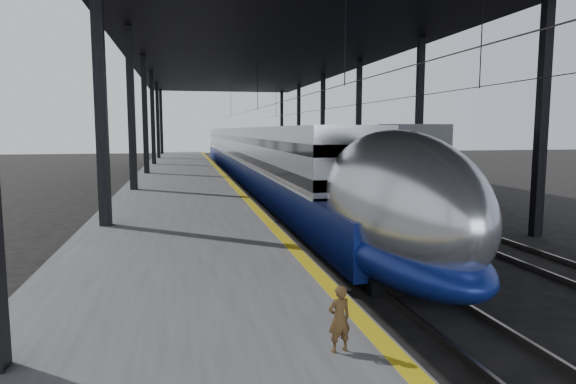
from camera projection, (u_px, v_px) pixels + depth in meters
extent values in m
plane|color=black|center=(327.00, 293.00, 12.57)|extent=(160.00, 160.00, 0.00)
cube|color=#4C4C4F|center=(181.00, 187.00, 31.25)|extent=(6.00, 80.00, 1.00)
cube|color=gold|center=(227.00, 178.00, 31.75)|extent=(0.30, 80.00, 0.01)
cube|color=slate|center=(259.00, 192.00, 32.26)|extent=(0.08, 80.00, 0.16)
cube|color=slate|center=(281.00, 192.00, 32.55)|extent=(0.08, 80.00, 0.16)
cube|color=slate|center=(335.00, 190.00, 33.27)|extent=(0.08, 80.00, 0.16)
cube|color=slate|center=(356.00, 190.00, 33.56)|extent=(0.08, 80.00, 0.16)
cube|color=black|center=(101.00, 113.00, 15.72)|extent=(0.35, 0.35, 9.00)
cube|color=black|center=(542.00, 116.00, 18.83)|extent=(0.35, 0.35, 9.00)
cube|color=black|center=(132.00, 119.00, 25.44)|extent=(0.35, 0.35, 9.00)
cube|color=black|center=(419.00, 121.00, 28.55)|extent=(0.35, 0.35, 9.00)
cube|color=black|center=(145.00, 122.00, 35.16)|extent=(0.35, 0.35, 9.00)
cube|color=black|center=(359.00, 123.00, 38.27)|extent=(0.35, 0.35, 9.00)
cube|color=black|center=(153.00, 124.00, 44.88)|extent=(0.35, 0.35, 9.00)
cube|color=black|center=(323.00, 124.00, 47.99)|extent=(0.35, 0.35, 9.00)
cube|color=black|center=(158.00, 125.00, 54.60)|extent=(0.35, 0.35, 9.00)
cube|color=black|center=(299.00, 125.00, 57.71)|extent=(0.35, 0.35, 9.00)
cube|color=black|center=(161.00, 126.00, 64.32)|extent=(0.35, 0.35, 9.00)
cube|color=black|center=(282.00, 126.00, 67.43)|extent=(0.35, 0.35, 9.00)
cube|color=black|center=(268.00, 43.00, 31.28)|extent=(18.00, 75.00, 0.45)
cylinder|color=slate|center=(269.00, 105.00, 31.75)|extent=(0.03, 74.00, 0.03)
cylinder|color=slate|center=(347.00, 106.00, 32.76)|extent=(0.03, 74.00, 0.03)
cube|color=#B8BBC0|center=(246.00, 151.00, 44.02)|extent=(2.79, 57.00, 3.85)
cube|color=navy|center=(248.00, 166.00, 42.71)|extent=(2.87, 62.00, 1.49)
cube|color=silver|center=(246.00, 156.00, 44.07)|extent=(2.89, 57.00, 0.10)
cube|color=black|center=(246.00, 138.00, 43.89)|extent=(2.83, 57.00, 0.40)
cube|color=black|center=(246.00, 151.00, 44.02)|extent=(2.83, 57.00, 0.40)
ellipsoid|color=#B8BBC0|center=(394.00, 203.00, 13.42)|extent=(2.79, 8.40, 3.85)
ellipsoid|color=navy|center=(393.00, 245.00, 13.55)|extent=(2.87, 8.40, 1.63)
ellipsoid|color=black|center=(445.00, 184.00, 10.80)|extent=(1.44, 2.20, 0.87)
cube|color=black|center=(392.00, 273.00, 13.65)|extent=(2.12, 2.60, 0.40)
cube|color=black|center=(263.00, 186.00, 35.03)|extent=(2.12, 2.60, 0.40)
cube|color=navy|center=(354.00, 160.00, 31.62)|extent=(3.03, 18.00, 4.11)
cube|color=gray|center=(414.00, 170.00, 23.45)|extent=(3.08, 1.20, 4.16)
cube|color=black|center=(421.00, 150.00, 22.74)|extent=(1.84, 0.06, 0.92)
cube|color=#A30C18|center=(420.00, 182.00, 22.91)|extent=(1.30, 0.06, 0.59)
cube|color=gray|center=(290.00, 149.00, 50.08)|extent=(3.03, 18.00, 4.11)
cube|color=gray|center=(261.00, 144.00, 68.55)|extent=(3.03, 18.00, 4.11)
cube|color=black|center=(392.00, 205.00, 26.02)|extent=(2.38, 2.40, 0.36)
cube|color=black|center=(297.00, 171.00, 47.41)|extent=(2.38, 2.40, 0.36)
imported|color=#463017|center=(339.00, 319.00, 6.88)|extent=(0.37, 0.28, 0.92)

